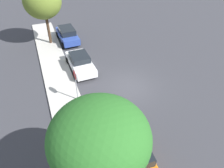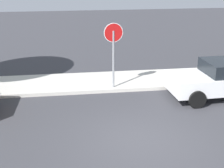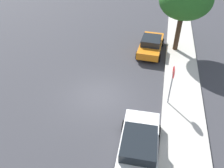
% 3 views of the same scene
% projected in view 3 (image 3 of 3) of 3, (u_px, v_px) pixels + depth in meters
% --- Properties ---
extents(ground_plane, '(60.00, 60.00, 0.00)m').
position_uv_depth(ground_plane, '(99.00, 96.00, 14.09)').
color(ground_plane, '#38383D').
extents(sidewalk_curb, '(32.00, 2.43, 0.14)m').
position_uv_depth(sidewalk_curb, '(183.00, 108.00, 13.10)').
color(sidewalk_curb, beige).
rests_on(sidewalk_curb, ground_plane).
extents(stop_sign, '(0.76, 0.08, 2.75)m').
position_uv_depth(stop_sign, '(172.00, 79.00, 12.37)').
color(stop_sign, gray).
rests_on(stop_sign, ground_plane).
extents(parked_car_white, '(4.38, 2.11, 1.42)m').
position_uv_depth(parked_car_white, '(139.00, 147.00, 10.05)').
color(parked_car_white, white).
rests_on(parked_car_white, ground_plane).
extents(parked_car_orange, '(4.46, 2.12, 1.37)m').
position_uv_depth(parked_car_orange, '(151.00, 45.00, 18.50)').
color(parked_car_orange, orange).
rests_on(parked_car_orange, ground_plane).
extents(street_tree_mid_block, '(4.05, 4.05, 5.86)m').
position_uv_depth(street_tree_mid_block, '(186.00, 0.00, 16.54)').
color(street_tree_mid_block, '#422D1E').
rests_on(street_tree_mid_block, ground_plane).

